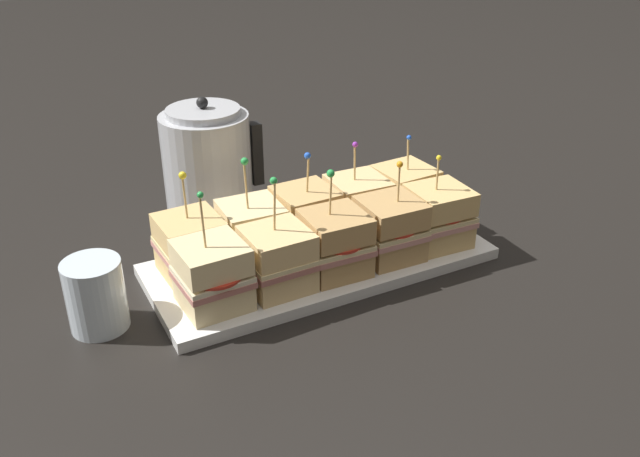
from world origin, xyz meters
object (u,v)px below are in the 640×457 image
sandwich_front_left (277,259)px  sandwich_front_far_right (438,216)px  sandwich_front_center (336,243)px  sandwich_back_center (307,217)px  sandwich_back_far_left (191,246)px  drinking_glass (96,296)px  sandwich_back_left (252,232)px  sandwich_front_far_left (212,275)px  sandwich_back_far_right (405,194)px  serving_platter (320,261)px  kettle_steel (208,165)px  sandwich_back_right (358,206)px  sandwich_front_right (390,229)px

sandwich_front_left → sandwich_front_far_right: bearing=0.1°
sandwich_front_center → sandwich_back_center: size_ratio=1.03×
sandwich_front_far_right → sandwich_back_center: 0.21m
sandwich_front_left → sandwich_back_far_left: bearing=135.3°
sandwich_front_center → drinking_glass: (-0.35, 0.05, -0.01)m
sandwich_back_left → sandwich_back_center: 0.10m
sandwich_front_far_left → sandwich_back_far_right: size_ratio=1.13×
sandwich_back_center → serving_platter: bearing=-91.9°
sandwich_front_far_right → sandwich_back_far_left: 0.40m
sandwich_front_center → sandwich_front_far_left: bearing=-179.8°
sandwich_front_left → drinking_glass: sandwich_front_left is taller
sandwich_back_far_left → kettle_steel: size_ratio=0.73×
sandwich_back_far_left → sandwich_front_far_right: bearing=-14.0°
sandwich_back_left → sandwich_back_center: (0.10, 0.00, 0.00)m
sandwich_front_far_right → kettle_steel: bearing=133.7°
sandwich_back_far_right → serving_platter: bearing=-165.6°
sandwich_front_center → sandwich_front_far_right: 0.19m
sandwich_back_right → sandwich_front_far_right: bearing=-44.8°
serving_platter → sandwich_back_right: size_ratio=3.34×
sandwich_back_right → kettle_steel: size_ratio=0.72×
sandwich_front_far_left → sandwich_front_left: (0.10, 0.00, -0.00)m
sandwich_front_far_right → sandwich_back_far_right: (-0.00, 0.10, 0.00)m
sandwich_front_right → sandwich_back_right: same height
kettle_steel → sandwich_front_left: bearing=-90.7°
sandwich_front_center → sandwich_back_left: (-0.10, 0.10, -0.00)m
sandwich_front_left → sandwich_back_center: bearing=45.2°
serving_platter → sandwich_back_center: bearing=88.1°
sandwich_front_left → sandwich_back_right: 0.21m
serving_platter → sandwich_back_right: sandwich_back_right is taller
sandwich_back_far_left → serving_platter: bearing=-14.3°
sandwich_back_far_right → sandwich_front_far_right: bearing=-89.8°
sandwich_back_far_left → kettle_steel: (0.10, 0.20, 0.04)m
sandwich_back_far_left → drinking_glass: bearing=-161.1°
sandwich_front_center → sandwich_back_left: size_ratio=0.97×
sandwich_front_left → sandwich_front_right: size_ratio=1.08×
sandwich_front_right → kettle_steel: size_ratio=0.72×
sandwich_front_far_right → drinking_glass: (-0.54, 0.04, -0.01)m
sandwich_back_far_left → sandwich_back_right: 0.29m
sandwich_back_center → kettle_steel: size_ratio=0.72×
sandwich_front_left → drinking_glass: 0.25m
serving_platter → sandwich_front_right: bearing=-26.2°
sandwich_front_right → serving_platter: bearing=153.8°
sandwich_front_far_left → sandwich_front_far_right: sandwich_front_far_left is taller
serving_platter → sandwich_back_far_left: bearing=165.7°
sandwich_front_far_left → kettle_steel: 0.32m
sandwich_back_left → sandwich_back_right: (0.19, -0.00, 0.00)m
sandwich_front_center → sandwich_back_far_left: bearing=153.3°
sandwich_front_center → sandwich_back_far_right: bearing=27.2°
serving_platter → sandwich_back_center: size_ratio=3.31×
sandwich_front_left → sandwich_front_center: sandwich_front_left is taller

